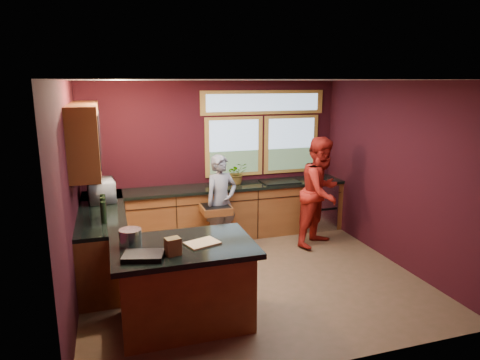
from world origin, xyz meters
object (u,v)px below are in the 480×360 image
island (185,284)px  person_red (321,192)px  person_grey (221,202)px  stock_pot (130,237)px  cutting_board (202,243)px

island → person_red: bearing=33.6°
person_grey → stock_pot: 2.49m
island → person_grey: bearing=64.8°
cutting_board → stock_pot: bearing=165.1°
person_grey → person_red: size_ratio=0.85×
person_grey → cutting_board: person_grey is taller
person_grey → cutting_board: size_ratio=4.42×
island → person_red: (2.59, 1.72, 0.43)m
person_red → stock_pot: (-3.14, -1.57, 0.13)m
island → person_red: 3.14m
person_red → person_grey: bearing=134.8°
person_grey → person_red: 1.65m
island → cutting_board: cutting_board is taller
cutting_board → person_grey: bearing=69.9°
cutting_board → stock_pot: (-0.75, 0.20, 0.08)m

